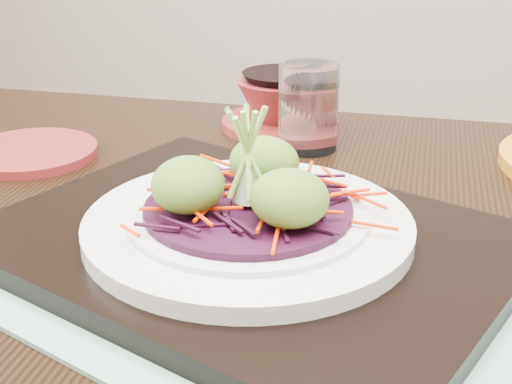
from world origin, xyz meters
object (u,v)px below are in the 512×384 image
(dining_table, at_px, (264,332))
(serving_tray, at_px, (248,244))
(water_glass, at_px, (308,108))
(terracotta_side_plate, at_px, (31,152))
(terracotta_bowl_set, at_px, (280,107))
(white_plate, at_px, (248,224))

(dining_table, height_order, serving_tray, serving_tray)
(dining_table, bearing_deg, water_glass, 91.01)
(terracotta_side_plate, xyz_separation_m, water_glass, (0.29, 0.13, 0.04))
(terracotta_side_plate, bearing_deg, terracotta_bowl_set, 38.77)
(terracotta_side_plate, relative_size, water_glass, 1.51)
(terracotta_side_plate, height_order, water_glass, water_glass)
(dining_table, relative_size, white_plate, 4.68)
(serving_tray, bearing_deg, dining_table, 104.24)
(dining_table, xyz_separation_m, white_plate, (-0.00, -0.04, 0.13))
(white_plate, distance_m, terracotta_bowl_set, 0.35)
(serving_tray, relative_size, white_plate, 1.54)
(white_plate, xyz_separation_m, terracotta_bowl_set, (-0.07, 0.34, -0.00))
(serving_tray, distance_m, water_glass, 0.28)
(white_plate, height_order, terracotta_side_plate, white_plate)
(terracotta_bowl_set, bearing_deg, serving_tray, -77.58)
(serving_tray, height_order, terracotta_bowl_set, terracotta_bowl_set)
(terracotta_side_plate, xyz_separation_m, terracotta_bowl_set, (0.24, 0.19, 0.02))
(dining_table, xyz_separation_m, water_glass, (-0.02, 0.24, 0.15))
(terracotta_bowl_set, bearing_deg, water_glass, -50.62)
(water_glass, xyz_separation_m, terracotta_bowl_set, (-0.05, 0.06, -0.02))
(terracotta_bowl_set, bearing_deg, white_plate, -77.58)
(dining_table, distance_m, terracotta_side_plate, 0.35)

